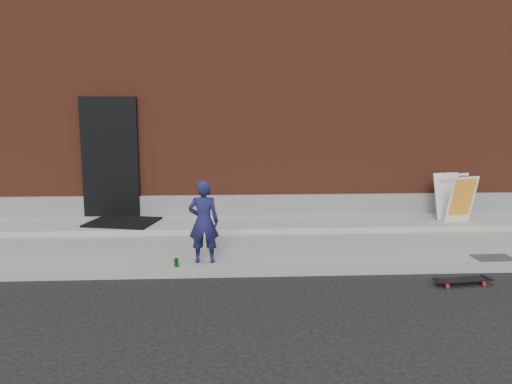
{
  "coord_description": "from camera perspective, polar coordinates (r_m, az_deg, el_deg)",
  "views": [
    {
      "loc": [
        -0.36,
        -6.57,
        2.25
      ],
      "look_at": [
        0.04,
        0.8,
        1.06
      ],
      "focal_mm": 35.0,
      "sensor_mm": 36.0,
      "label": 1
    }
  ],
  "objects": [
    {
      "name": "child",
      "position": [
        7.0,
        -6.0,
        -3.39
      ],
      "size": [
        0.43,
        0.29,
        1.17
      ],
      "primitive_type": "imported",
      "rotation": [
        0.0,
        0.0,
        3.12
      ],
      "color": "#181843",
      "rests_on": "sidewalk"
    },
    {
      "name": "soda_can",
      "position": [
        6.97,
        -9.09,
        -7.99
      ],
      "size": [
        0.08,
        0.08,
        0.11
      ],
      "primitive_type": "cylinder",
      "rotation": [
        0.0,
        0.0,
        0.42
      ],
      "color": "#187C20",
      "rests_on": "sidewalk"
    },
    {
      "name": "utility_plate",
      "position": [
        8.05,
        25.48,
        -6.81
      ],
      "size": [
        0.55,
        0.36,
        0.02
      ],
      "primitive_type": "cube",
      "rotation": [
        0.0,
        0.0,
        0.02
      ],
      "color": "#5B5A60",
      "rests_on": "sidewalk"
    },
    {
      "name": "ground",
      "position": [
        6.96,
        0.01,
        -9.7
      ],
      "size": [
        80.0,
        80.0,
        0.0
      ],
      "primitive_type": "plane",
      "color": "black",
      "rests_on": "ground"
    },
    {
      "name": "doormat",
      "position": [
        9.39,
        -14.99,
        -3.33
      ],
      "size": [
        1.35,
        1.18,
        0.03
      ],
      "primitive_type": "cube",
      "rotation": [
        0.0,
        0.0,
        -0.22
      ],
      "color": "black",
      "rests_on": "apron"
    },
    {
      "name": "building",
      "position": [
        13.57,
        -1.62,
        10.23
      ],
      "size": [
        20.0,
        8.1,
        5.0
      ],
      "color": "#5D2719",
      "rests_on": "ground"
    },
    {
      "name": "apron",
      "position": [
        9.21,
        -0.8,
        -3.68
      ],
      "size": [
        20.0,
        1.2,
        0.1
      ],
      "primitive_type": "cube",
      "color": "gray",
      "rests_on": "sidewalk"
    },
    {
      "name": "pizza_sign",
      "position": [
        9.88,
        21.81,
        -0.56
      ],
      "size": [
        0.65,
        0.72,
        0.88
      ],
      "color": "silver",
      "rests_on": "apron"
    },
    {
      "name": "sidewalk",
      "position": [
        8.37,
        -0.55,
        -5.89
      ],
      "size": [
        20.0,
        3.0,
        0.15
      ],
      "primitive_type": "cube",
      "color": "gray",
      "rests_on": "ground"
    },
    {
      "name": "skateboard",
      "position": [
        7.16,
        22.54,
        -9.29
      ],
      "size": [
        0.76,
        0.27,
        0.08
      ],
      "color": "#B51214",
      "rests_on": "ground"
    }
  ]
}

